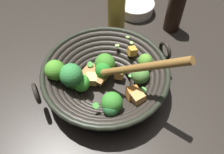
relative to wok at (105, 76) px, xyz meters
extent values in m
plane|color=#28231E|center=(0.00, 0.00, -0.05)|extent=(4.00, 4.00, 0.00)
cylinder|color=black|center=(0.00, 0.00, -0.05)|extent=(0.13, 0.13, 0.01)
torus|color=black|center=(0.00, 0.00, -0.04)|extent=(0.18, 0.18, 0.02)
torus|color=black|center=(0.00, 0.00, -0.03)|extent=(0.20, 0.20, 0.02)
torus|color=black|center=(0.00, 0.00, -0.02)|extent=(0.22, 0.22, 0.02)
torus|color=black|center=(0.00, 0.00, -0.01)|extent=(0.25, 0.25, 0.02)
torus|color=black|center=(0.00, 0.00, 0.00)|extent=(0.27, 0.27, 0.02)
torus|color=black|center=(0.00, 0.00, 0.00)|extent=(0.30, 0.30, 0.02)
torus|color=black|center=(0.00, 0.00, 0.01)|extent=(0.32, 0.32, 0.02)
torus|color=black|center=(0.00, 0.00, 0.02)|extent=(0.34, 0.34, 0.01)
torus|color=black|center=(0.16, 0.08, 0.02)|extent=(0.03, 0.05, 0.05)
torus|color=black|center=(-0.16, -0.09, 0.02)|extent=(0.03, 0.05, 0.05)
cylinder|color=#689B38|center=(-0.09, 0.00, -0.02)|extent=(0.02, 0.02, 0.02)
sphere|color=#569140|center=(-0.09, 0.00, 0.01)|extent=(0.05, 0.05, 0.05)
cylinder|color=#76B84C|center=(0.12, 0.02, 0.01)|extent=(0.03, 0.03, 0.01)
sphere|color=#499529|center=(0.12, 0.02, 0.04)|extent=(0.05, 0.05, 0.05)
cylinder|color=#64AA51|center=(0.00, -0.04, -0.03)|extent=(0.02, 0.02, 0.01)
sphere|color=#3D8428|center=(0.00, -0.04, 0.00)|extent=(0.06, 0.06, 0.06)
cylinder|color=#6EB34D|center=(-0.10, -0.04, 0.00)|extent=(0.01, 0.01, 0.02)
sphere|color=#57942E|center=(-0.10, -0.04, 0.02)|extent=(0.04, 0.04, 0.04)
cylinder|color=#85B94D|center=(0.01, -0.02, -0.03)|extent=(0.03, 0.03, 0.02)
sphere|color=#278326|center=(0.01, -0.02, 0.00)|extent=(0.05, 0.05, 0.05)
cylinder|color=#5CA043|center=(0.06, 0.03, -0.03)|extent=(0.02, 0.02, 0.01)
sphere|color=green|center=(0.06, 0.03, 0.00)|extent=(0.05, 0.05, 0.05)
cylinder|color=olive|center=(-0.03, 0.09, -0.01)|extent=(0.02, 0.02, 0.01)
sphere|color=#36862A|center=(-0.03, 0.09, 0.02)|extent=(0.05, 0.05, 0.05)
cylinder|color=#68AA3B|center=(0.08, 0.03, 0.00)|extent=(0.03, 0.03, 0.02)
sphere|color=#32853E|center=(0.08, 0.03, 0.03)|extent=(0.06, 0.06, 0.06)
cylinder|color=#54A53E|center=(-0.02, 0.11, 0.00)|extent=(0.01, 0.02, 0.01)
sphere|color=#2D7538|center=(-0.02, 0.11, 0.02)|extent=(0.04, 0.04, 0.04)
cube|color=#E8C067|center=(0.04, 0.00, -0.02)|extent=(0.03, 0.03, 0.03)
cube|color=tan|center=(-0.03, 0.09, 0.00)|extent=(0.04, 0.04, 0.03)
cube|color=#DC974B|center=(-0.04, -0.03, -0.02)|extent=(0.03, 0.03, 0.03)
cube|color=#CF8D47|center=(-0.09, 0.07, 0.01)|extent=(0.04, 0.04, 0.03)
cube|color=#CB7730|center=(-0.07, 0.05, 0.00)|extent=(0.04, 0.04, 0.03)
cube|color=gold|center=(-0.07, -0.09, 0.01)|extent=(0.03, 0.03, 0.03)
cylinder|color=#99D166|center=(-0.07, -0.11, 0.02)|extent=(0.01, 0.01, 0.00)
cylinder|color=#56B247|center=(0.01, 0.11, 0.03)|extent=(0.02, 0.02, 0.01)
cylinder|color=#56B247|center=(0.05, -0.04, 0.00)|extent=(0.02, 0.02, 0.01)
cylinder|color=#56B247|center=(-0.07, -0.03, -0.03)|extent=(0.01, 0.01, 0.00)
cylinder|color=#6BC651|center=(-0.10, 0.05, 0.02)|extent=(0.02, 0.02, 0.01)
cylinder|color=#56B247|center=(0.09, 0.04, 0.00)|extent=(0.02, 0.02, 0.01)
cylinder|color=#99D166|center=(-0.03, -0.10, 0.01)|extent=(0.02, 0.02, 0.01)
cylinder|color=#99D166|center=(-0.05, -0.12, 0.04)|extent=(0.02, 0.02, 0.01)
cube|color=#9E6B38|center=(0.03, -0.02, -0.01)|extent=(0.08, 0.08, 0.01)
cylinder|color=olive|center=(-0.08, 0.04, 0.09)|extent=(0.20, 0.11, 0.18)
cylinder|color=black|center=(-0.20, -0.27, 0.02)|extent=(0.05, 0.05, 0.16)
cylinder|color=gold|center=(-0.01, -0.24, 0.03)|extent=(0.06, 0.06, 0.16)
cylinder|color=silver|center=(-0.08, -0.35, -0.04)|extent=(0.13, 0.13, 0.04)
torus|color=silver|center=(-0.08, -0.35, -0.02)|extent=(0.14, 0.14, 0.01)
cylinder|color=#99D166|center=(-0.06, -0.36, -0.03)|extent=(0.02, 0.02, 0.01)
cylinder|color=#99D166|center=(-0.09, -0.38, -0.03)|extent=(0.01, 0.01, 0.00)
cylinder|color=#56B247|center=(-0.10, -0.34, -0.03)|extent=(0.02, 0.02, 0.01)
camera|label=1|loc=(-0.05, 0.39, 0.50)|focal=38.02mm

